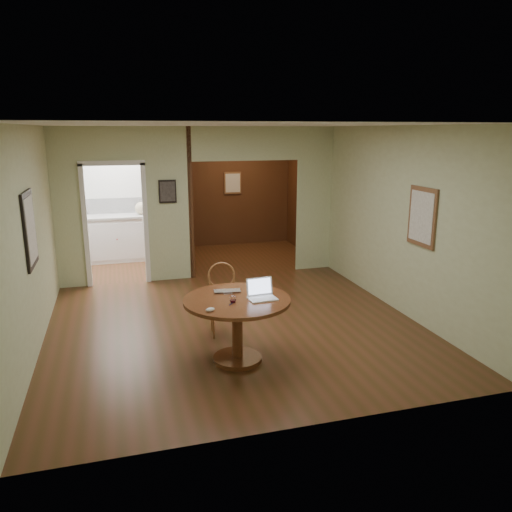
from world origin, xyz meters
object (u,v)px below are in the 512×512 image
object	(u,v)px
open_laptop	(261,293)
closed_laptop	(228,292)
chair	(222,295)
dining_table	(237,315)

from	to	relation	value
open_laptop	closed_laptop	xyz separation A→B (m)	(-0.34, 0.25, -0.05)
chair	dining_table	bearing A→B (deg)	-84.90
open_laptop	closed_laptop	world-z (taller)	open_laptop
dining_table	closed_laptop	bearing A→B (deg)	106.58
dining_table	open_laptop	xyz separation A→B (m)	(0.27, -0.04, 0.26)
chair	open_laptop	bearing A→B (deg)	-68.41
dining_table	open_laptop	bearing A→B (deg)	-9.05
dining_table	chair	size ratio (longest dim) A/B	1.30
dining_table	chair	world-z (taller)	chair
dining_table	chair	bearing A→B (deg)	88.80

